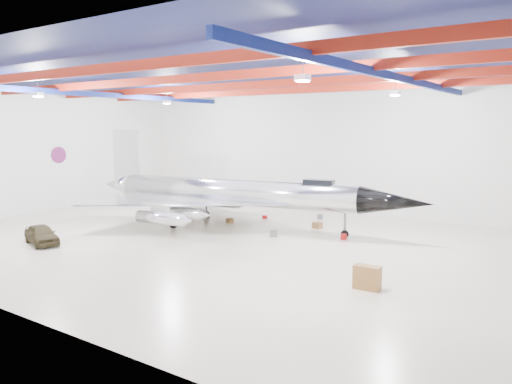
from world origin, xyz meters
The scene contains 17 objects.
floor centered at (0.00, 0.00, 0.00)m, with size 40.00×40.00×0.00m, color beige.
wall_back centered at (0.00, 15.00, 5.50)m, with size 40.00×40.00×0.00m, color silver.
wall_left centered at (-20.00, 0.00, 5.50)m, with size 30.00×30.00×0.00m, color silver.
ceiling centered at (0.00, 0.00, 11.00)m, with size 40.00×40.00×0.00m, color #0A0F38.
ceiling_structure centered at (0.00, 0.00, 10.32)m, with size 39.50×29.50×1.08m.
wall_roundel centered at (-19.94, 2.00, 5.00)m, with size 1.50×1.50×0.10m, color #B21414.
jet_aircraft centered at (-1.61, 4.21, 2.41)m, with size 26.83×17.56×7.34m.
jeep centered at (-8.50, -7.25, 0.63)m, with size 1.50×3.72×1.27m, color #39311C.
desk centered at (12.42, -3.93, 0.56)m, with size 1.23×0.61×1.13m, color brown.
crate_ply centered at (-6.69, 4.98, 0.17)m, with size 0.50×0.40×0.35m, color olive.
toolbox_red centered at (-1.53, 8.50, 0.14)m, with size 0.39×0.31×0.27m, color #A01010.
engine_drum centered at (2.77, 3.10, 0.22)m, with size 0.48×0.48×0.44m, color #59595B.
parts_bin centered at (3.94, 7.38, 0.23)m, with size 0.67×0.54×0.47m, color olive.
crate_small centered at (-6.03, 6.38, 0.14)m, with size 0.40×0.32×0.28m, color #59595B.
tool_chest centered at (7.13, 5.07, 0.19)m, with size 0.42×0.42×0.38m, color #A01010.
oil_barrel centered at (-2.79, 5.36, 0.19)m, with size 0.53×0.42×0.37m, color olive.
spares_box centered at (2.32, 10.95, 0.21)m, with size 0.46×0.46×0.41m, color #59595B.
Camera 1 is at (20.91, -25.51, 7.56)m, focal length 35.00 mm.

